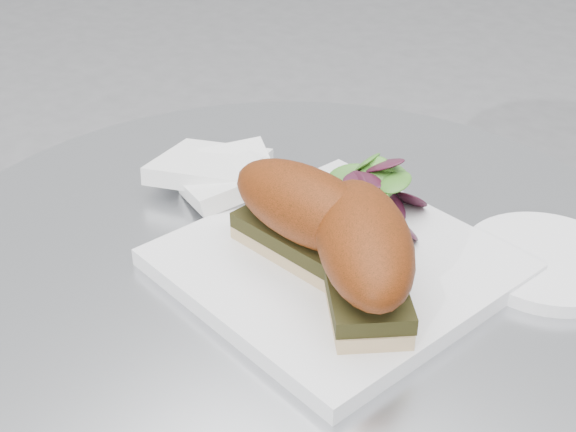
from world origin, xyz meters
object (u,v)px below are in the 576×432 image
Objects in this scene: sandwich_left at (307,214)px; saucer at (546,261)px; plate at (336,265)px; sandwich_right at (363,251)px.

sandwich_left is 1.13× the size of saucer.
plate is 1.48× the size of sandwich_right.
saucer is at bearing 46.65° from sandwich_left.
sandwich_right is at bearing -6.17° from sandwich_left.
sandwich_left and sandwich_right have the same top height.
sandwich_left reaches higher than saucer.
plate is 0.06m from sandwich_left.
saucer is at bearing 39.52° from plate.
plate is at bearing 40.65° from sandwich_left.
plate is 1.76× the size of saucer.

